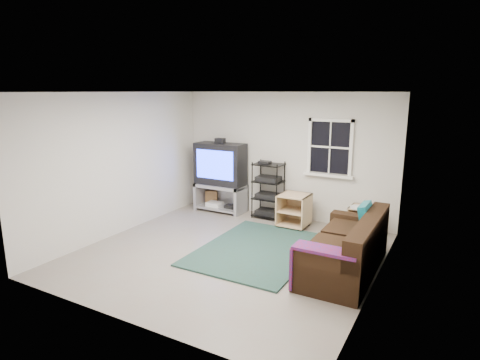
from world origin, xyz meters
The scene contains 8 objects.
room centered at (0.95, 2.27, 1.48)m, with size 4.60×4.62×4.60m.
tv_unit centered at (-1.38, 2.00, 0.89)m, with size 1.11×0.55×1.62m.
av_rack centered at (-0.26, 2.06, 0.52)m, with size 0.60×0.43×1.19m.
side_table_left centered at (0.45, 1.80, 0.35)m, with size 0.56×0.56×0.66m.
side_table_right centered at (1.69, 2.08, 0.29)m, with size 0.47×0.49×0.53m.
sofa centered at (1.86, 0.26, 0.33)m, with size 0.90×2.03×0.93m.
shag_rug centered at (0.36, 0.35, 0.01)m, with size 1.76×2.43×0.03m, color black.
paper_bag centered at (-1.73, 2.17, 0.19)m, with size 0.27×0.17×0.38m, color #A26E48.
Camera 1 is at (3.16, -5.32, 2.62)m, focal length 30.00 mm.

